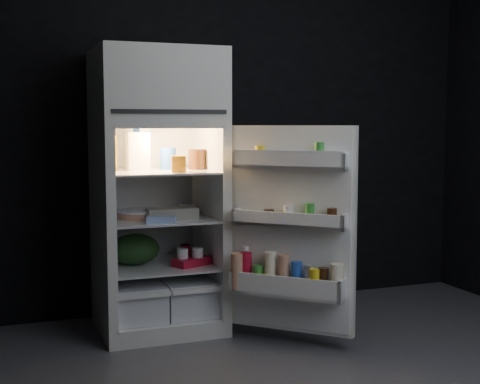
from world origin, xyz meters
name	(u,v)px	position (x,y,z in m)	size (l,w,h in m)	color
wall_back	(213,119)	(0.00, 1.70, 1.35)	(4.00, 0.00, 2.70)	black
refrigerator	(156,181)	(-0.51, 1.32, 0.96)	(0.76, 0.71, 1.78)	white
fridge_door	(290,233)	(0.14, 0.68, 0.68)	(0.65, 0.64, 1.22)	white
milk_jug	(137,151)	(-0.63, 1.36, 1.15)	(0.14, 0.14, 0.24)	white
mayo_jar	(168,159)	(-0.42, 1.35, 1.10)	(0.10, 0.10, 0.14)	#214DB4
jam_jar	(197,159)	(-0.25, 1.30, 1.09)	(0.11, 0.11, 0.13)	#311A0D
amber_bottle	(111,153)	(-0.79, 1.36, 1.14)	(0.08, 0.08, 0.22)	gold
small_carton	(179,164)	(-0.43, 1.08, 1.08)	(0.09, 0.06, 0.10)	orange
egg_carton	(172,214)	(-0.45, 1.18, 0.76)	(0.32, 0.12, 0.07)	gray
pie	(141,215)	(-0.61, 1.31, 0.75)	(0.30, 0.30, 0.04)	tan
flat_package	(161,220)	(-0.55, 1.04, 0.75)	(0.17, 0.09, 0.04)	#97B5EA
wrapped_pkg	(187,209)	(-0.27, 1.46, 0.75)	(0.11, 0.09, 0.05)	#F9F0CC
produce_bag	(135,249)	(-0.65, 1.32, 0.52)	(0.32, 0.27, 0.20)	#193815
yogurt_tray	(192,261)	(-0.33, 1.16, 0.45)	(0.23, 0.13, 0.05)	#B00F26
small_can_red	(185,251)	(-0.30, 1.40, 0.47)	(0.07, 0.07, 0.09)	#B00F26
small_can_silver	(184,251)	(-0.31, 1.41, 0.47)	(0.07, 0.07, 0.09)	silver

